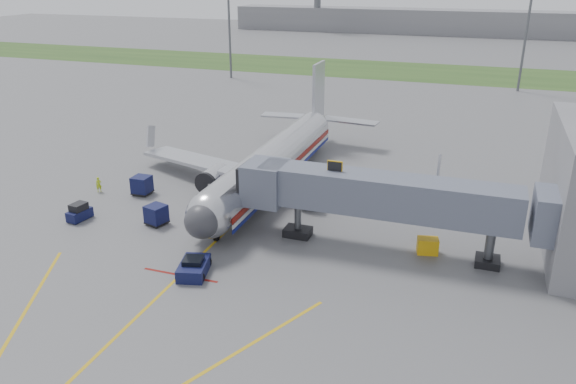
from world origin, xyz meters
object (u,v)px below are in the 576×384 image
(pushback_tug, at_px, (194,267))
(belt_loader, at_px, (208,207))
(baggage_tug, at_px, (79,212))
(ramp_worker, at_px, (99,185))
(airliner, at_px, (274,161))

(pushback_tug, height_order, belt_loader, belt_loader)
(baggage_tug, xyz_separation_m, ramp_worker, (-2.56, 6.17, 0.09))
(pushback_tug, height_order, ramp_worker, ramp_worker)
(baggage_tug, bearing_deg, belt_loader, 28.44)
(baggage_tug, bearing_deg, airliner, 45.61)
(belt_loader, bearing_deg, airliner, 67.78)
(pushback_tug, xyz_separation_m, belt_loader, (-4.20, 10.57, -0.08))
(pushback_tug, relative_size, baggage_tug, 1.49)
(airliner, distance_m, pushback_tug, 18.89)
(baggage_tug, distance_m, ramp_worker, 6.68)
(airliner, height_order, belt_loader, airliner)
(pushback_tug, relative_size, ramp_worker, 2.27)
(airliner, distance_m, baggage_tug, 19.07)
(airliner, distance_m, belt_loader, 9.10)
(baggage_tug, height_order, belt_loader, belt_loader)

